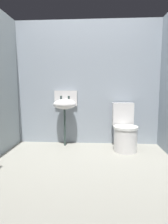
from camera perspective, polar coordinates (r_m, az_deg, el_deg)
name	(u,v)px	position (r m, az deg, el deg)	size (l,w,h in m)	color
ground_plane	(83,169)	(2.73, -0.40, -16.34)	(3.01, 2.62, 0.08)	gray
wall_back	(87,83)	(3.66, 0.93, 8.35)	(3.01, 0.10, 2.24)	#8D97A2
toilet_near_wall	(125,131)	(3.37, 11.76, -5.43)	(0.42, 0.61, 0.78)	silver
sink	(65,104)	(3.51, -5.66, 2.34)	(0.42, 0.35, 0.99)	#2F3E3B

